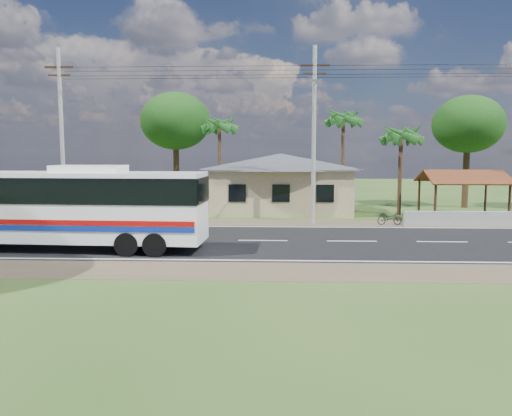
{
  "coord_description": "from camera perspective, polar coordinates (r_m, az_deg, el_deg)",
  "views": [
    {
      "loc": [
        0.67,
        -25.01,
        4.5
      ],
      "look_at": [
        -0.39,
        1.0,
        1.57
      ],
      "focal_mm": 35.0,
      "sensor_mm": 36.0,
      "label": 1
    }
  ],
  "objects": [
    {
      "name": "tree_behind_shed",
      "position": [
        43.84,
        23.08,
        8.76
      ],
      "size": [
        5.6,
        5.6,
        9.02
      ],
      "color": "#47301E",
      "rests_on": "ground"
    },
    {
      "name": "waiting_shed",
      "position": [
        35.75,
        22.54,
        3.09
      ],
      "size": [
        5.2,
        4.48,
        3.35
      ],
      "color": "#351F13",
      "rests_on": "ground"
    },
    {
      "name": "utility_poles",
      "position": [
        31.58,
        6.03,
        8.68
      ],
      "size": [
        32.8,
        2.22,
        11.0
      ],
      "color": "#9E9E99",
      "rests_on": "ground"
    },
    {
      "name": "road",
      "position": [
        25.42,
        0.79,
        -3.76
      ],
      "size": [
        120.0,
        16.0,
        0.03
      ],
      "color": "black",
      "rests_on": "ground"
    },
    {
      "name": "coach_bus",
      "position": [
        24.4,
        -20.63,
        0.67
      ],
      "size": [
        12.69,
        3.28,
        3.91
      ],
      "rotation": [
        0.0,
        0.0,
        -0.05
      ],
      "color": "white",
      "rests_on": "ground"
    },
    {
      "name": "motorcycle",
      "position": [
        32.03,
        15.02,
        -1.14
      ],
      "size": [
        1.63,
        0.79,
        0.82
      ],
      "primitive_type": "imported",
      "rotation": [
        0.0,
        0.0,
        1.74
      ],
      "color": "black",
      "rests_on": "ground"
    },
    {
      "name": "house",
      "position": [
        38.05,
        2.83,
        3.61
      ],
      "size": [
        12.4,
        10.0,
        5.0
      ],
      "color": "tan",
      "rests_on": "ground"
    },
    {
      "name": "tree_behind_house",
      "position": [
        43.95,
        -9.18,
        9.75
      ],
      "size": [
        6.0,
        6.0,
        9.61
      ],
      "color": "#47301E",
      "rests_on": "ground"
    },
    {
      "name": "ground",
      "position": [
        25.42,
        0.79,
        -3.78
      ],
      "size": [
        120.0,
        120.0,
        0.0
      ],
      "primitive_type": "plane",
      "color": "#284418",
      "rests_on": "ground"
    },
    {
      "name": "concrete_barrier",
      "position": [
        32.89,
        22.47,
        -1.15
      ],
      "size": [
        7.0,
        0.3,
        0.9
      ],
      "primitive_type": "cube",
      "color": "#9E9E99",
      "rests_on": "ground"
    },
    {
      "name": "palm_mid",
      "position": [
        40.95,
        9.96,
        10.04
      ],
      "size": [
        2.8,
        2.8,
        8.2
      ],
      "color": "#47301E",
      "rests_on": "ground"
    },
    {
      "name": "palm_far",
      "position": [
        41.33,
        -4.21,
        9.42
      ],
      "size": [
        2.8,
        2.8,
        7.7
      ],
      "color": "#47301E",
      "rests_on": "ground"
    },
    {
      "name": "palm_near",
      "position": [
        37.1,
        16.27,
        8.03
      ],
      "size": [
        2.8,
        2.8,
        6.7
      ],
      "color": "#47301E",
      "rests_on": "ground"
    }
  ]
}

